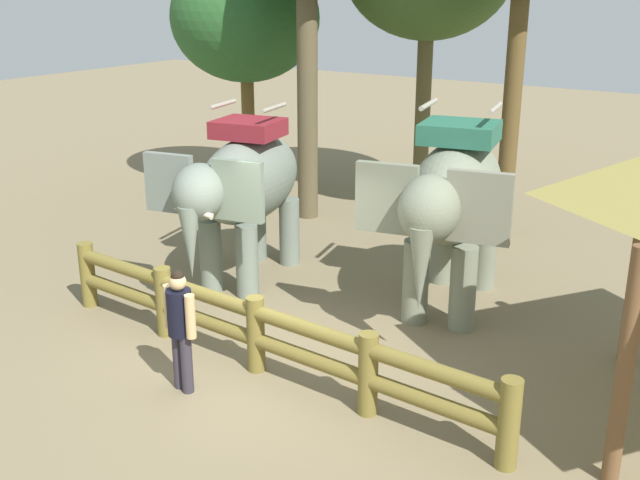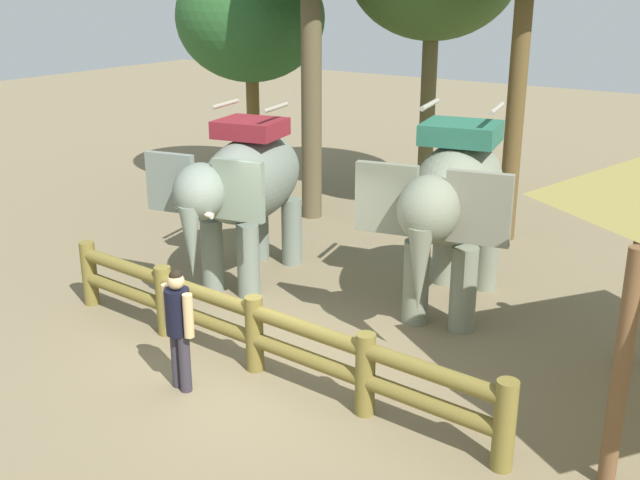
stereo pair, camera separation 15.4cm
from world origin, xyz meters
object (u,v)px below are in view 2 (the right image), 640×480
object	(u,v)px
tourist_woman_in_black	(178,322)
elephant_near_left	(245,185)
log_fence	(254,328)
elephant_center	(454,200)
tree_far_right	(250,19)

from	to	relation	value
tourist_woman_in_black	elephant_near_left	bearing A→B (deg)	116.32
log_fence	tourist_woman_in_black	size ratio (longest dim) A/B	4.55
log_fence	elephant_center	bearing A→B (deg)	68.45
tourist_woman_in_black	elephant_center	bearing A→B (deg)	67.32
elephant_center	elephant_near_left	bearing A→B (deg)	-167.00
log_fence	elephant_near_left	size ratio (longest dim) A/B	2.04
elephant_near_left	tree_far_right	size ratio (longest dim) A/B	0.64
elephant_center	tree_far_right	xyz separation A→B (m)	(-7.20, 4.13, 2.28)
tourist_woman_in_black	tree_far_right	xyz separation A→B (m)	(-5.46, 8.29, 3.15)
log_fence	elephant_center	size ratio (longest dim) A/B	1.92
log_fence	elephant_near_left	xyz separation A→B (m)	(-2.13, 2.46, 1.09)
tourist_woman_in_black	tree_far_right	size ratio (longest dim) A/B	0.29
tourist_woman_in_black	log_fence	bearing A→B (deg)	63.47
tourist_woman_in_black	tree_far_right	distance (m)	10.42
tree_far_right	elephant_center	bearing A→B (deg)	-29.81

